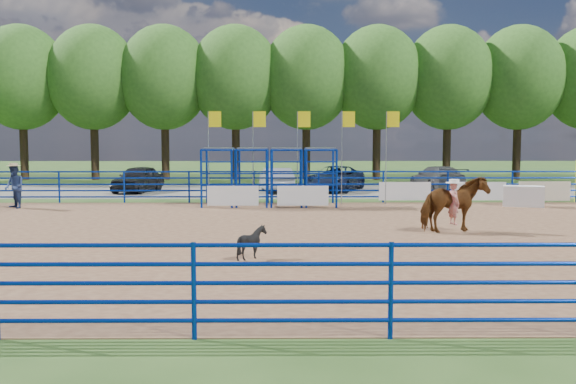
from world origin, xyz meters
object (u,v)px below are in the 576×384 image
object	(u,v)px
announcer_table	(523,196)
calf	(252,242)
car_d	(438,178)
car_b	(276,180)
spectator_cowboy	(14,186)
car_c	(335,178)
horse_and_rider	(454,203)
car_a	(138,179)

from	to	relation	value
announcer_table	calf	bearing A→B (deg)	-133.40
car_d	car_b	bearing A→B (deg)	-3.07
spectator_cowboy	car_c	distance (m)	16.92
horse_and_rider	spectator_cowboy	world-z (taller)	horse_and_rider
spectator_cowboy	car_c	world-z (taller)	spectator_cowboy
car_b	horse_and_rider	bearing A→B (deg)	101.67
car_b	car_c	world-z (taller)	car_c
announcer_table	car_b	distance (m)	13.28
calf	car_d	size ratio (longest dim) A/B	0.17
announcer_table	car_c	size ratio (longest dim) A/B	0.34
announcer_table	car_d	bearing A→B (deg)	102.49
horse_and_rider	car_d	bearing A→B (deg)	78.26
spectator_cowboy	car_a	xyz separation A→B (m)	(3.39, 8.29, -0.24)
announcer_table	spectator_cowboy	bearing A→B (deg)	-178.43
spectator_cowboy	car_a	size ratio (longest dim) A/B	0.45
announcer_table	car_a	distance (m)	20.13
horse_and_rider	car_d	xyz separation A→B (m)	(3.26, 15.69, -0.26)
car_b	calf	bearing A→B (deg)	79.28
car_c	car_d	world-z (taller)	car_d
car_b	car_c	xyz separation A→B (m)	(3.34, 0.71, 0.03)
car_a	car_c	size ratio (longest dim) A/B	0.85
announcer_table	spectator_cowboy	world-z (taller)	spectator_cowboy
car_a	car_c	world-z (taller)	car_a
horse_and_rider	calf	xyz separation A→B (m)	(-6.25, -4.45, -0.53)
horse_and_rider	car_b	distance (m)	16.17
horse_and_rider	car_a	world-z (taller)	horse_and_rider
announcer_table	car_c	xyz separation A→B (m)	(-7.59, 8.27, 0.24)
car_d	car_c	bearing A→B (deg)	-7.89
horse_and_rider	car_b	xyz separation A→B (m)	(-5.85, 15.07, -0.30)
calf	car_b	bearing A→B (deg)	-3.46
announcer_table	spectator_cowboy	size ratio (longest dim) A/B	0.89
calf	car_a	world-z (taller)	car_a
car_c	car_b	bearing A→B (deg)	-146.19
spectator_cowboy	car_a	distance (m)	8.96
car_a	spectator_cowboy	bearing A→B (deg)	-101.22
calf	spectator_cowboy	distance (m)	15.60
announcer_table	horse_and_rider	distance (m)	9.08
calf	car_a	bearing A→B (deg)	18.05
calf	car_a	xyz separation A→B (m)	(-7.29, 19.66, 0.30)
car_a	car_b	distance (m)	7.68
car_a	announcer_table	bearing A→B (deg)	-11.42
horse_and_rider	car_b	bearing A→B (deg)	111.22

